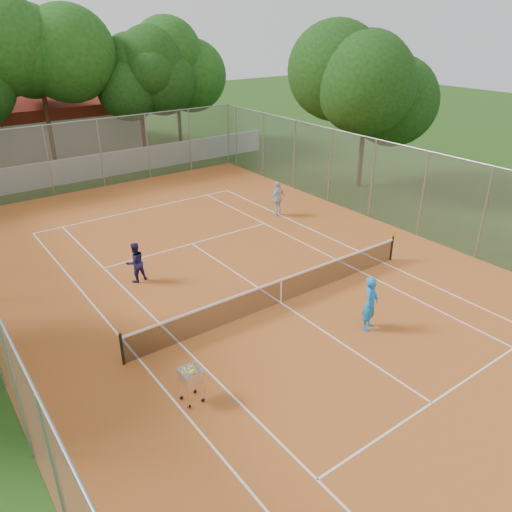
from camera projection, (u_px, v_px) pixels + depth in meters
ground at (281, 303)px, 17.89m from camera, size 120.00×120.00×0.00m
court_pad at (281, 303)px, 17.89m from camera, size 18.00×34.00×0.02m
court_lines at (281, 303)px, 17.88m from camera, size 10.98×23.78×0.01m
tennis_net at (281, 291)px, 17.67m from camera, size 11.88×0.10×0.98m
perimeter_fence at (282, 253)px, 17.03m from camera, size 18.00×34.00×4.00m
boundary_wall at (92, 167)px, 31.38m from camera, size 26.00×0.30×1.50m
clubhouse at (15, 123)px, 36.96m from camera, size 16.40×9.00×4.40m
tropical_trees at (66, 92)px, 31.72m from camera, size 29.00×19.00×10.00m
player_near at (370, 303)px, 16.04m from camera, size 0.80×0.68×1.86m
player_far_left at (135, 262)px, 19.03m from camera, size 0.82×0.66×1.59m
player_far_right at (278, 198)px, 25.44m from camera, size 1.13×0.70×1.80m
ball_hopper at (191, 384)px, 13.07m from camera, size 0.67×0.67×1.12m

